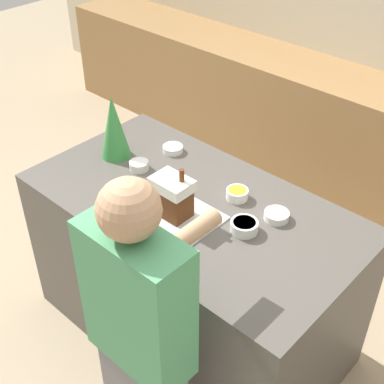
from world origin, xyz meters
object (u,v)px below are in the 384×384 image
object	(u,v)px
person	(142,346)
decorative_tree	(114,127)
gingerbread_house	(172,196)
candy_bowl_behind_tray	(139,165)
candy_bowl_center_rear	(277,215)
candy_bowl_far_right	(244,226)
candy_bowl_far_left	(173,149)
baking_tray	(172,214)
candy_bowl_front_corner	(237,194)

from	to	relation	value
person	decorative_tree	bearing A→B (deg)	143.17
decorative_tree	gingerbread_house	bearing A→B (deg)	-15.69
candy_bowl_behind_tray	candy_bowl_center_rear	distance (m)	0.79
gingerbread_house	candy_bowl_far_right	size ratio (longest dim) A/B	2.05
decorative_tree	candy_bowl_far_left	bearing A→B (deg)	49.52
baking_tray	candy_bowl_front_corner	xyz separation A→B (m)	(0.14, 0.31, 0.02)
baking_tray	candy_bowl_center_rear	world-z (taller)	candy_bowl_center_rear
decorative_tree	candy_bowl_far_left	xyz separation A→B (m)	(0.20, 0.24, -0.16)
decorative_tree	candy_bowl_front_corner	world-z (taller)	decorative_tree
baking_tray	person	xyz separation A→B (m)	(0.38, -0.56, -0.11)
candy_bowl_far_right	candy_bowl_center_rear	xyz separation A→B (m)	(0.06, 0.17, -0.01)
decorative_tree	candy_bowl_behind_tray	world-z (taller)	decorative_tree
candy_bowl_far_left	candy_bowl_behind_tray	bearing A→B (deg)	-92.29
candy_bowl_far_right	candy_bowl_behind_tray	distance (m)	0.72
baking_tray	person	world-z (taller)	person
gingerbread_house	person	xyz separation A→B (m)	(0.38, -0.56, -0.22)
candy_bowl_far_left	baking_tray	bearing A→B (deg)	-46.09
candy_bowl_behind_tray	candy_bowl_front_corner	world-z (taller)	candy_bowl_front_corner
candy_bowl_far_right	candy_bowl_center_rear	distance (m)	0.18
gingerbread_house	baking_tray	bearing A→B (deg)	-155.22
candy_bowl_far_left	person	bearing A→B (deg)	-51.42
candy_bowl_far_right	person	world-z (taller)	person
baking_tray	candy_bowl_far_left	world-z (taller)	candy_bowl_far_left
decorative_tree	candy_bowl_far_left	size ratio (longest dim) A/B	3.21
candy_bowl_front_corner	gingerbread_house	bearing A→B (deg)	-115.04
candy_bowl_far_left	candy_bowl_front_corner	bearing A→B (deg)	-10.14
candy_bowl_far_right	candy_bowl_center_rear	world-z (taller)	candy_bowl_far_right
gingerbread_house	candy_bowl_far_right	distance (m)	0.36
gingerbread_house	person	world-z (taller)	person
candy_bowl_behind_tray	person	bearing A→B (deg)	-42.69
candy_bowl_far_right	person	xyz separation A→B (m)	(0.06, -0.70, -0.14)
candy_bowl_behind_tray	candy_bowl_far_left	size ratio (longest dim) A/B	0.92
gingerbread_house	candy_bowl_far_left	world-z (taller)	gingerbread_house
candy_bowl_behind_tray	candy_bowl_far_right	bearing A→B (deg)	-1.55
decorative_tree	baking_tray	bearing A→B (deg)	-15.71
candy_bowl_center_rear	decorative_tree	bearing A→B (deg)	-171.73
candy_bowl_behind_tray	candy_bowl_far_left	bearing A→B (deg)	87.71
candy_bowl_behind_tray	candy_bowl_center_rear	size ratio (longest dim) A/B	0.87
gingerbread_house	decorative_tree	size ratio (longest dim) A/B	0.72
gingerbread_house	candy_bowl_front_corner	bearing A→B (deg)	64.96
baking_tray	gingerbread_house	size ratio (longest dim) A/B	1.67
candy_bowl_front_corner	candy_bowl_far_right	bearing A→B (deg)	-43.75
gingerbread_house	candy_bowl_far_left	xyz separation A→B (m)	(-0.39, 0.40, -0.09)
candy_bowl_center_rear	baking_tray	bearing A→B (deg)	-141.03
candy_bowl_far_right	candy_bowl_front_corner	distance (m)	0.25
candy_bowl_front_corner	candy_bowl_behind_tray	bearing A→B (deg)	-164.46
gingerbread_house	person	distance (m)	0.71
candy_bowl_far_left	candy_bowl_front_corner	xyz separation A→B (m)	(0.53, -0.10, 0.01)
candy_bowl_center_rear	candy_bowl_front_corner	bearing A→B (deg)	179.80
decorative_tree	candy_bowl_center_rear	xyz separation A→B (m)	(0.97, 0.14, -0.16)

